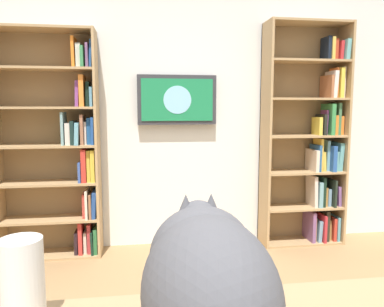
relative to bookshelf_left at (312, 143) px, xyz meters
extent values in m
cube|color=silver|center=(1.25, -0.17, 0.38)|extent=(4.52, 0.06, 2.70)
cube|color=tan|center=(-0.28, 0.02, 0.07)|extent=(0.02, 0.28, 2.08)
cube|color=tan|center=(0.47, 0.02, 0.07)|extent=(0.02, 0.28, 2.08)
cube|color=#93754E|center=(0.09, -0.11, 0.07)|extent=(0.78, 0.01, 2.08)
cube|color=tan|center=(0.09, 0.02, -0.96)|extent=(0.73, 0.27, 0.02)
cube|color=tan|center=(0.09, 0.02, -0.61)|extent=(0.73, 0.27, 0.02)
cube|color=tan|center=(0.09, 0.02, -0.27)|extent=(0.73, 0.27, 0.02)
cube|color=tan|center=(0.09, 0.02, 0.07)|extent=(0.73, 0.27, 0.02)
cube|color=tan|center=(0.09, 0.02, 0.41)|extent=(0.73, 0.27, 0.02)
cube|color=tan|center=(0.09, 0.02, 0.76)|extent=(0.73, 0.27, 0.02)
cube|color=tan|center=(0.09, 0.02, 1.10)|extent=(0.73, 0.27, 0.02)
cube|color=#5994A5|center=(-0.25, 0.02, -0.83)|extent=(0.03, 0.20, 0.23)
cube|color=#B43527|center=(-0.22, 0.03, -0.84)|extent=(0.03, 0.18, 0.22)
cube|color=#A3743C|center=(-0.18, 0.02, -0.85)|extent=(0.04, 0.13, 0.20)
cube|color=#28261C|center=(-0.14, 0.03, -0.80)|extent=(0.04, 0.17, 0.30)
cube|color=#B72931|center=(-0.10, 0.04, -0.82)|extent=(0.02, 0.22, 0.26)
cube|color=#6A95B0|center=(-0.07, 0.02, -0.85)|extent=(0.04, 0.20, 0.21)
cube|color=#9F6F49|center=(-0.03, 0.01, -0.83)|extent=(0.02, 0.15, 0.23)
cube|color=#784F7D|center=(0.01, 0.01, -0.80)|extent=(0.03, 0.24, 0.29)
cube|color=#7C558E|center=(-0.25, 0.02, -0.51)|extent=(0.04, 0.18, 0.19)
cube|color=#774D8D|center=(-0.21, 0.02, -0.49)|extent=(0.02, 0.15, 0.22)
cube|color=black|center=(-0.19, 0.04, -0.48)|extent=(0.02, 0.22, 0.26)
cube|color=#7095B2|center=(-0.16, 0.03, -0.52)|extent=(0.03, 0.13, 0.17)
cube|color=#A57438|center=(-0.12, 0.01, -0.51)|extent=(0.02, 0.16, 0.18)
cube|color=black|center=(-0.09, 0.02, -0.46)|extent=(0.03, 0.20, 0.28)
cube|color=#6C9EAA|center=(-0.05, 0.02, -0.48)|extent=(0.04, 0.23, 0.24)
cube|color=beige|center=(0.00, 0.02, -0.46)|extent=(0.04, 0.20, 0.30)
cube|color=#5A9FA7|center=(-0.24, 0.01, -0.13)|extent=(0.05, 0.21, 0.27)
cube|color=#5D9EA0|center=(-0.20, 0.01, -0.17)|extent=(0.03, 0.20, 0.19)
cube|color=#275199|center=(-0.16, 0.03, -0.14)|extent=(0.04, 0.23, 0.24)
cube|color=#69A3B4|center=(-0.13, 0.03, -0.12)|extent=(0.03, 0.12, 0.29)
cube|color=gold|center=(-0.09, 0.02, -0.17)|extent=(0.04, 0.14, 0.18)
cube|color=gold|center=(-0.05, 0.02, -0.11)|extent=(0.02, 0.17, 0.31)
cube|color=#285589|center=(-0.02, 0.03, -0.14)|extent=(0.02, 0.22, 0.25)
cube|color=beige|center=(0.01, 0.03, -0.16)|extent=(0.03, 0.24, 0.20)
cube|color=orange|center=(-0.25, 0.02, 0.17)|extent=(0.03, 0.14, 0.18)
cube|color=#3E6E47|center=(-0.21, 0.01, 0.23)|extent=(0.03, 0.21, 0.30)
cube|color=orange|center=(-0.17, 0.02, 0.17)|extent=(0.03, 0.22, 0.18)
cube|color=#378646|center=(-0.14, 0.02, 0.23)|extent=(0.04, 0.22, 0.29)
cube|color=#82417B|center=(-0.10, 0.03, 0.20)|extent=(0.03, 0.12, 0.23)
cube|color=black|center=(-0.06, 0.03, 0.18)|extent=(0.03, 0.19, 0.19)
cube|color=gold|center=(-0.02, 0.04, 0.16)|extent=(0.04, 0.16, 0.17)
cube|color=beige|center=(-0.25, 0.01, 0.57)|extent=(0.03, 0.14, 0.29)
cube|color=gold|center=(-0.21, 0.04, 0.56)|extent=(0.04, 0.18, 0.28)
cube|color=orange|center=(-0.18, 0.02, 0.56)|extent=(0.02, 0.16, 0.28)
cube|color=silver|center=(-0.14, 0.03, 0.55)|extent=(0.05, 0.20, 0.25)
cube|color=#A4623D|center=(-0.11, 0.02, 0.53)|extent=(0.02, 0.23, 0.21)
cube|color=#63A5A3|center=(-0.24, 0.03, 0.86)|extent=(0.05, 0.23, 0.18)
cube|color=red|center=(-0.20, 0.03, 0.85)|extent=(0.04, 0.15, 0.17)
cube|color=#B13D24|center=(-0.16, 0.02, 0.86)|extent=(0.03, 0.12, 0.19)
cube|color=gold|center=(-0.12, 0.01, 0.87)|extent=(0.03, 0.18, 0.20)
cube|color=black|center=(-0.09, 0.01, 0.87)|extent=(0.03, 0.16, 0.21)
cube|color=tan|center=(2.00, 0.02, 0.01)|extent=(0.02, 0.28, 1.96)
cube|color=#93754E|center=(2.41, -0.11, 0.01)|extent=(0.86, 0.01, 1.96)
cube|color=tan|center=(2.41, 0.02, -0.96)|extent=(0.81, 0.27, 0.02)
cube|color=tan|center=(2.41, 0.02, -0.63)|extent=(0.81, 0.27, 0.02)
cube|color=tan|center=(2.41, 0.02, -0.31)|extent=(0.81, 0.27, 0.02)
cube|color=tan|center=(2.41, 0.02, 0.01)|extent=(0.81, 0.27, 0.02)
cube|color=tan|center=(2.41, 0.02, 0.33)|extent=(0.81, 0.27, 0.02)
cube|color=tan|center=(2.41, 0.02, 0.66)|extent=(0.81, 0.27, 0.02)
cube|color=tan|center=(2.41, 0.02, 0.98)|extent=(0.81, 0.27, 0.02)
cube|color=#30713D|center=(2.03, 0.01, -0.83)|extent=(0.03, 0.22, 0.22)
cube|color=black|center=(2.06, 0.03, -0.85)|extent=(0.03, 0.21, 0.20)
cube|color=#B6373A|center=(2.09, 0.03, -0.82)|extent=(0.03, 0.13, 0.26)
cube|color=beige|center=(2.12, 0.02, -0.85)|extent=(0.03, 0.13, 0.19)
cube|color=#BF332E|center=(2.16, 0.02, -0.81)|extent=(0.03, 0.19, 0.28)
cube|color=black|center=(2.20, 0.03, -0.85)|extent=(0.03, 0.15, 0.20)
cube|color=#26498B|center=(2.03, 0.01, -0.51)|extent=(0.05, 0.23, 0.24)
cube|color=#905E3F|center=(2.07, 0.03, -0.52)|extent=(0.02, 0.22, 0.21)
cube|color=beige|center=(2.09, 0.03, -0.50)|extent=(0.02, 0.24, 0.25)
cube|color=#BB3E34|center=(2.12, 0.01, -0.52)|extent=(0.03, 0.18, 0.21)
cube|color=gold|center=(2.03, 0.04, -0.16)|extent=(0.03, 0.18, 0.28)
cube|color=gold|center=(2.07, 0.01, -0.17)|extent=(0.03, 0.19, 0.27)
cube|color=red|center=(2.11, 0.03, -0.16)|extent=(0.04, 0.22, 0.28)
cube|color=#375195|center=(2.14, 0.02, -0.22)|extent=(0.02, 0.24, 0.17)
cube|color=#224C98|center=(2.03, 0.02, 0.14)|extent=(0.03, 0.20, 0.23)
cube|color=#21528C|center=(2.06, 0.02, 0.13)|extent=(0.03, 0.13, 0.23)
cube|color=beige|center=(2.09, 0.02, 0.12)|extent=(0.02, 0.12, 0.20)
cube|color=#986247|center=(2.11, 0.03, 0.15)|extent=(0.03, 0.17, 0.26)
cube|color=#63A1B4|center=(2.15, 0.04, 0.12)|extent=(0.04, 0.23, 0.19)
cube|color=#162A27|center=(2.19, 0.04, 0.12)|extent=(0.03, 0.19, 0.20)
cube|color=silver|center=(2.23, 0.02, 0.11)|extent=(0.04, 0.20, 0.18)
cube|color=#729A9D|center=(2.27, 0.04, 0.16)|extent=(0.02, 0.19, 0.28)
cube|color=#598FA9|center=(2.03, 0.04, 0.42)|extent=(0.02, 0.20, 0.16)
cube|color=black|center=(2.06, 0.01, 0.45)|extent=(0.03, 0.13, 0.21)
cube|color=orange|center=(2.11, 0.02, 0.48)|extent=(0.04, 0.18, 0.26)
cube|color=#80408D|center=(2.15, 0.01, 0.45)|extent=(0.03, 0.15, 0.22)
cube|color=#2B5693|center=(2.03, 0.01, 0.78)|extent=(0.03, 0.15, 0.23)
cube|color=#7A527C|center=(2.05, 0.01, 0.77)|extent=(0.02, 0.19, 0.20)
cube|color=#357E4A|center=(2.09, 0.04, 0.75)|extent=(0.02, 0.24, 0.17)
cube|color=beige|center=(2.12, 0.03, 0.77)|extent=(0.04, 0.14, 0.20)
cube|color=orange|center=(2.16, 0.01, 0.79)|extent=(0.03, 0.19, 0.25)
cube|color=#333338|center=(1.29, -0.09, 0.40)|extent=(0.72, 0.06, 0.45)
cube|color=#1E7F4C|center=(1.29, -0.06, 0.40)|extent=(0.65, 0.01, 0.38)
cylinder|color=#8CCCEA|center=(1.29, -0.05, 0.40)|extent=(0.25, 0.00, 0.25)
ellipsoid|color=#4C4C51|center=(1.49, 2.56, -0.07)|extent=(0.31, 0.45, 0.33)
ellipsoid|color=#4C4C51|center=(1.49, 2.46, -0.03)|extent=(0.26, 0.25, 0.25)
sphere|color=#4C4C51|center=(1.49, 2.40, 0.03)|extent=(0.12, 0.12, 0.12)
cone|color=#4C4C51|center=(1.46, 2.40, 0.08)|extent=(0.05, 0.05, 0.07)
cone|color=#4C4C51|center=(1.52, 2.40, 0.08)|extent=(0.05, 0.05, 0.07)
cone|color=beige|center=(1.46, 2.41, 0.07)|extent=(0.03, 0.03, 0.05)
cone|color=beige|center=(1.52, 2.41, 0.07)|extent=(0.03, 0.03, 0.05)
cylinder|color=white|center=(1.95, 2.35, -0.12)|extent=(0.11, 0.11, 0.24)
camera|label=1|loc=(1.64, 3.33, 0.33)|focal=34.81mm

